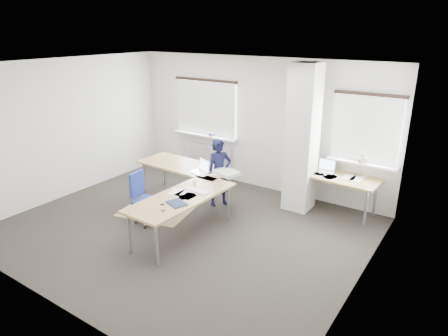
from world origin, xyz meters
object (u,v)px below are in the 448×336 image
Objects in this scene: desk_main at (186,181)px; desk_side at (341,179)px; task_chair at (146,209)px; person at (219,173)px.

desk_side is at bearing 39.27° from desk_main.
task_chair is at bearing -135.91° from desk_side.
person is at bearing 77.31° from desk_main.
task_chair is 1.58m from person.
desk_main is 0.87m from task_chair.
desk_main is 0.79m from person.
person is at bearing 55.14° from task_chair.
desk_side is 2.30m from person.
desk_side is at bearing -31.43° from person.
task_chair is at bearing -170.83° from person.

